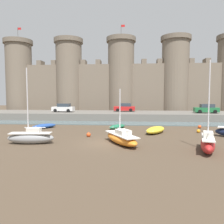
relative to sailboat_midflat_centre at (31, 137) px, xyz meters
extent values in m
plane|color=#4C3D2D|center=(6.65, 0.96, -0.62)|extent=(160.00, 160.00, 0.00)
cube|color=slate|center=(6.65, 15.22, -0.57)|extent=(80.00, 4.50, 0.10)
cube|color=#666059|center=(6.65, 22.47, 0.03)|extent=(61.93, 10.00, 1.29)
cube|color=#706354|center=(6.65, 33.01, 5.22)|extent=(49.93, 2.80, 11.67)
cylinder|color=#706354|center=(-18.31, 33.01, 7.81)|extent=(6.08, 6.08, 16.85)
cylinder|color=#675B4D|center=(-18.31, 33.01, 16.73)|extent=(6.82, 6.82, 1.00)
cylinder|color=#4C4742|center=(-18.31, 33.01, 18.73)|extent=(0.10, 0.10, 3.00)
cube|color=red|center=(-17.86, 33.01, 19.93)|extent=(0.80, 0.04, 0.50)
cylinder|color=#706354|center=(-5.83, 33.01, 7.81)|extent=(6.08, 6.08, 16.85)
cylinder|color=#675B4D|center=(-5.83, 33.01, 16.73)|extent=(6.82, 6.82, 1.00)
cylinder|color=#706354|center=(6.65, 33.01, 7.81)|extent=(6.08, 6.08, 16.85)
cylinder|color=#675B4D|center=(6.65, 33.01, 16.73)|extent=(6.82, 6.82, 1.00)
cylinder|color=#4C4742|center=(6.65, 33.01, 18.73)|extent=(0.10, 0.10, 3.00)
cube|color=red|center=(7.10, 33.01, 19.93)|extent=(0.80, 0.04, 0.50)
cylinder|color=#706354|center=(19.14, 33.01, 7.81)|extent=(6.08, 6.08, 16.85)
cylinder|color=#675B4D|center=(19.14, 33.01, 16.73)|extent=(6.82, 6.82, 1.00)
cube|color=#6A5E4F|center=(-12.78, 33.01, 11.61)|extent=(1.10, 2.52, 1.10)
cube|color=#6A5E4F|center=(-9.25, 33.01, 11.61)|extent=(1.10, 2.52, 1.10)
cube|color=#6A5E4F|center=(-2.18, 33.01, 11.61)|extent=(1.10, 2.52, 1.10)
cube|color=#6A5E4F|center=(1.35, 33.01, 11.61)|extent=(1.10, 2.52, 1.10)
cube|color=#6A5E4F|center=(11.95, 33.01, 11.61)|extent=(1.10, 2.52, 1.10)
cube|color=#6A5E4F|center=(15.49, 33.01, 11.61)|extent=(1.10, 2.52, 1.10)
cube|color=#6A5E4F|center=(22.55, 33.01, 11.61)|extent=(1.10, 2.52, 1.10)
cube|color=#6A5E4F|center=(26.09, 33.01, 11.61)|extent=(1.10, 2.52, 1.10)
ellipsoid|color=gray|center=(-0.02, 0.00, -0.11)|extent=(4.25, 1.61, 1.01)
cube|color=silver|center=(-0.02, 0.00, 0.36)|extent=(3.74, 1.38, 0.08)
cube|color=silver|center=(0.29, 0.03, 0.62)|extent=(1.24, 0.89, 0.44)
cylinder|color=silver|center=(-0.23, -0.02, 3.28)|extent=(0.10, 0.10, 5.77)
cylinder|color=silver|center=(0.39, 0.04, 0.85)|extent=(1.87, 0.27, 0.08)
ellipsoid|color=#1E6B47|center=(7.21, 9.67, -0.32)|extent=(2.56, 3.05, 0.59)
ellipsoid|color=#339266|center=(7.21, 9.67, -0.26)|extent=(2.06, 2.48, 0.32)
cube|color=beige|center=(7.34, 9.86, -0.22)|extent=(0.84, 0.67, 0.06)
cube|color=beige|center=(6.55, 8.71, -0.24)|extent=(0.63, 0.56, 0.08)
ellipsoid|color=red|center=(14.88, -1.54, -0.04)|extent=(2.25, 4.43, 1.16)
cube|color=silver|center=(14.88, -1.54, 0.50)|extent=(1.95, 3.89, 0.08)
cube|color=silver|center=(14.78, -1.85, 0.76)|extent=(0.99, 1.35, 0.44)
cylinder|color=silver|center=(14.94, -1.33, 3.48)|extent=(0.10, 0.10, 5.88)
cylinder|color=silver|center=(14.75, -1.95, 0.99)|extent=(0.65, 1.88, 0.08)
ellipsoid|color=#234793|center=(-2.56, 9.37, -0.32)|extent=(3.03, 3.61, 0.60)
ellipsoid|color=blue|center=(-2.56, 9.37, -0.26)|extent=(2.44, 2.93, 0.33)
cube|color=beige|center=(-2.41, 9.59, -0.22)|extent=(0.97, 0.76, 0.06)
cube|color=beige|center=(-3.35, 8.24, -0.24)|extent=(0.71, 0.61, 0.08)
ellipsoid|color=orange|center=(8.09, 0.63, -0.16)|extent=(3.79, 5.41, 0.90)
cube|color=silver|center=(8.09, 0.63, 0.25)|extent=(3.30, 4.74, 0.08)
cube|color=silver|center=(8.28, 0.28, 0.51)|extent=(1.55, 1.77, 0.44)
cylinder|color=silver|center=(7.97, 0.87, 2.31)|extent=(0.10, 0.10, 4.04)
cylinder|color=silver|center=(8.34, 0.16, 0.74)|extent=(1.19, 2.16, 0.08)
ellipsoid|color=yellow|center=(11.82, 6.67, -0.23)|extent=(3.25, 4.20, 0.76)
ellipsoid|color=#F2F246|center=(11.82, 6.67, -0.17)|extent=(2.61, 3.42, 0.42)
cube|color=beige|center=(11.96, 6.92, -0.13)|extent=(1.24, 0.80, 0.06)
cube|color=beige|center=(11.08, 5.31, -0.15)|extent=(0.87, 0.65, 0.08)
sphere|color=orange|center=(16.87, 7.34, -0.41)|extent=(0.42, 0.42, 0.42)
sphere|color=#E04C1E|center=(4.53, 3.76, -0.39)|extent=(0.46, 0.46, 0.46)
sphere|color=#E04C1E|center=(18.12, 11.01, -0.39)|extent=(0.45, 0.45, 0.45)
cube|color=red|center=(7.74, 24.36, 1.28)|extent=(4.18, 1.89, 0.80)
cube|color=#2D3842|center=(7.89, 24.35, 1.98)|extent=(2.32, 1.60, 0.64)
cylinder|color=black|center=(6.43, 23.57, 1.00)|extent=(0.65, 0.21, 0.64)
cylinder|color=black|center=(6.52, 25.27, 1.00)|extent=(0.65, 0.21, 0.64)
cylinder|color=black|center=(8.97, 23.45, 1.00)|extent=(0.65, 0.21, 0.64)
cylinder|color=black|center=(9.05, 25.15, 1.00)|extent=(0.65, 0.21, 0.64)
cube|color=silver|center=(-3.85, 21.82, 1.28)|extent=(4.18, 1.89, 0.80)
cube|color=#2D3842|center=(-3.70, 21.82, 1.98)|extent=(2.32, 1.60, 0.64)
cylinder|color=black|center=(-5.16, 21.03, 1.00)|extent=(0.65, 0.21, 0.64)
cylinder|color=black|center=(-5.08, 22.73, 1.00)|extent=(0.65, 0.21, 0.64)
cylinder|color=black|center=(-2.62, 20.91, 1.00)|extent=(0.65, 0.21, 0.64)
cylinder|color=black|center=(-2.54, 22.61, 1.00)|extent=(0.65, 0.21, 0.64)
cube|color=#1E6638|center=(22.33, 21.24, 1.28)|extent=(4.18, 1.89, 0.80)
cube|color=#2D3842|center=(22.48, 21.23, 1.98)|extent=(2.32, 1.60, 0.64)
cylinder|color=black|center=(21.02, 20.45, 1.00)|extent=(0.65, 0.21, 0.64)
cylinder|color=black|center=(21.10, 22.15, 1.00)|extent=(0.65, 0.21, 0.64)
cylinder|color=black|center=(23.56, 20.33, 1.00)|extent=(0.65, 0.21, 0.64)
cylinder|color=black|center=(23.64, 22.02, 1.00)|extent=(0.65, 0.21, 0.64)
camera|label=1|loc=(8.91, -18.72, 3.65)|focal=35.00mm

